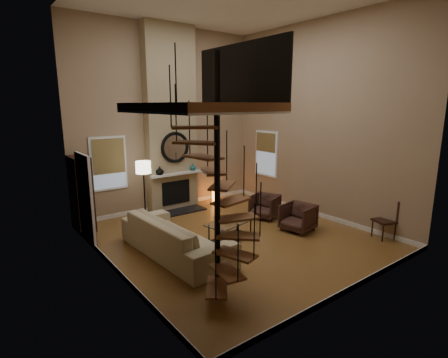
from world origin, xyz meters
TOP-DOWN VIEW (x-y plane):
  - ground at (0.00, 0.00)m, footprint 6.00×6.50m
  - back_wall at (0.00, 3.25)m, footprint 6.00×0.02m
  - front_wall at (0.00, -3.25)m, footprint 6.00×0.02m
  - left_wall at (-3.00, 0.00)m, footprint 0.02×6.50m
  - right_wall at (3.00, 0.00)m, footprint 0.02×6.50m
  - baseboard_back at (0.00, 3.24)m, footprint 6.00×0.02m
  - baseboard_front at (0.00, -3.24)m, footprint 6.00×0.02m
  - baseboard_left at (-2.99, 0.00)m, footprint 0.02×6.50m
  - baseboard_right at (2.99, 0.00)m, footprint 0.02×6.50m
  - chimney_breast at (0.00, 3.06)m, footprint 1.60×0.38m
  - hearth at (0.00, 2.57)m, footprint 1.50×0.60m
  - firebox at (0.00, 2.86)m, footprint 0.95×0.02m
  - mantel at (0.00, 2.78)m, footprint 1.70×0.18m
  - mirror_frame at (0.00, 2.84)m, footprint 0.94×0.10m
  - mirror_disc at (0.00, 2.85)m, footprint 0.80×0.01m
  - vase_left at (-0.55, 2.82)m, footprint 0.24×0.24m
  - vase_right at (0.60, 2.82)m, footprint 0.20×0.20m
  - window_back at (-1.90, 3.22)m, footprint 1.02×0.06m
  - window_right at (2.97, 2.00)m, footprint 0.06×1.02m
  - entry_door at (-2.95, 1.80)m, footprint 0.10×1.05m
  - loft at (-2.04, -1.80)m, footprint 1.70×2.20m
  - spiral_stair at (-1.78, -1.79)m, footprint 1.47×1.47m
  - hutch at (-2.80, 2.82)m, footprint 0.41×0.88m
  - sofa at (-1.64, 0.02)m, footprint 1.34×3.04m
  - armchair_near at (1.69, 0.63)m, footprint 0.96×0.95m
  - armchair_far at (1.68, -0.64)m, footprint 0.90×0.88m
  - coffee_table at (-0.16, -0.07)m, footprint 1.35×0.86m
  - bowl at (-0.16, -0.02)m, footprint 0.36×0.36m
  - book at (0.19, -0.22)m, footprint 0.25×0.29m
  - floor_lamp at (-1.26, 2.36)m, footprint 0.41×0.41m
  - accent_lamp at (1.43, 2.84)m, footprint 0.14×0.14m
  - side_chair at (2.96, -2.30)m, footprint 0.56×0.56m

SIDE VIEW (x-z plane):
  - ground at x=0.00m, z-range -0.01..0.00m
  - hearth at x=0.00m, z-range 0.00..0.04m
  - baseboard_back at x=0.00m, z-range 0.00..0.12m
  - baseboard_front at x=0.00m, z-range 0.00..0.12m
  - baseboard_left at x=-2.99m, z-range 0.00..0.12m
  - baseboard_right at x=2.99m, z-range 0.00..0.12m
  - accent_lamp at x=1.43m, z-range 0.00..0.50m
  - coffee_table at x=-0.16m, z-range 0.05..0.51m
  - armchair_near at x=1.69m, z-range 0.02..0.69m
  - armchair_far at x=1.68m, z-range 0.00..0.71m
  - sofa at x=-1.64m, z-range -0.04..0.83m
  - book at x=0.19m, z-range 0.45..0.48m
  - bowl at x=-0.16m, z-range 0.45..0.54m
  - side_chair at x=2.96m, z-range 0.04..1.01m
  - firebox at x=0.00m, z-range 0.19..0.91m
  - hutch at x=-2.80m, z-range -0.03..1.93m
  - entry_door at x=-2.95m, z-range -0.03..2.13m
  - mantel at x=0.00m, z-range 1.12..1.18m
  - vase_right at x=0.60m, z-range 1.18..1.39m
  - vase_left at x=-0.55m, z-range 1.18..1.43m
  - floor_lamp at x=-1.26m, z-range 0.56..2.27m
  - window_back at x=-1.90m, z-range 0.86..2.38m
  - window_right at x=2.97m, z-range 0.87..2.39m
  - spiral_stair at x=-1.78m, z-range -0.25..3.81m
  - mirror_frame at x=0.00m, z-range 1.48..2.42m
  - mirror_disc at x=0.00m, z-range 1.55..2.35m
  - back_wall at x=0.00m, z-range 0.00..5.50m
  - front_wall at x=0.00m, z-range 0.00..5.50m
  - left_wall at x=-3.00m, z-range 0.00..5.50m
  - right_wall at x=3.00m, z-range 0.00..5.50m
  - chimney_breast at x=0.00m, z-range 0.00..5.50m
  - loft at x=-2.04m, z-range 2.69..3.78m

